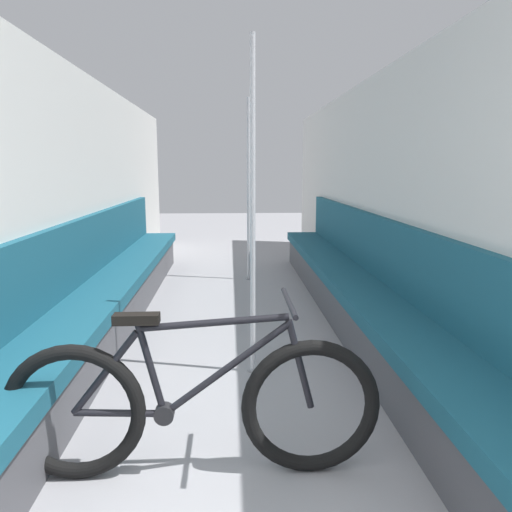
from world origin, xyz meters
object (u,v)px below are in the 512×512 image
at_px(grab_pole_far, 253,216).
at_px(bicycle, 193,406).
at_px(grab_pole_near, 248,193).
at_px(bench_seat_row_left, 105,296).
at_px(bench_seat_row_right, 359,293).

bearing_deg(grab_pole_far, bicycle, -105.50).
bearing_deg(grab_pole_near, bicycle, -95.68).
relative_size(bench_seat_row_left, grab_pole_near, 2.78).
height_order(bench_seat_row_left, grab_pole_near, grab_pole_near).
relative_size(bench_seat_row_right, grab_pole_near, 2.78).
height_order(bench_seat_row_left, bicycle, bench_seat_row_left).
bearing_deg(bench_seat_row_left, grab_pole_far, -37.77).
bearing_deg(bench_seat_row_left, bench_seat_row_right, 0.00).
relative_size(bicycle, grab_pole_far, 0.77).
height_order(bicycle, grab_pole_far, grab_pole_far).
bearing_deg(bench_seat_row_right, grab_pole_far, -135.79).
xyz_separation_m(bench_seat_row_right, grab_pole_near, (-0.91, 1.94, 0.78)).
bearing_deg(bicycle, bench_seat_row_left, 100.39).
bearing_deg(bench_seat_row_left, bicycle, -66.80).
bearing_deg(grab_pole_near, bench_seat_row_right, -65.00).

